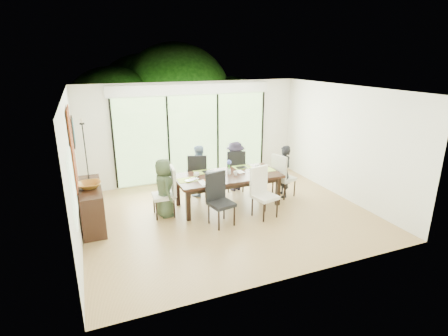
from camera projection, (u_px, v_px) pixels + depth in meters
name	position (u px, v px, depth m)	size (l,w,h in m)	color
floor	(228.00, 215.00, 7.69)	(6.00, 5.00, 0.01)	olive
ceiling	(229.00, 89.00, 6.86)	(6.00, 5.00, 0.01)	white
wall_back	(193.00, 132.00, 9.49)	(6.00, 0.02, 2.70)	white
wall_front	(295.00, 199.00, 5.06)	(6.00, 0.02, 2.70)	white
wall_left	(72.00, 173.00, 6.21)	(0.02, 5.00, 2.70)	white
wall_right	(344.00, 143.00, 8.35)	(0.02, 5.00, 2.70)	white
glass_doors	(194.00, 138.00, 9.50)	(4.20, 0.02, 2.30)	#598C3F
blinds_header	(192.00, 89.00, 9.10)	(4.40, 0.06, 0.28)	white
mullion_a	(114.00, 145.00, 8.75)	(0.05, 0.04, 2.30)	black
mullion_b	(168.00, 140.00, 9.25)	(0.05, 0.04, 2.30)	black
mullion_c	(218.00, 136.00, 9.74)	(0.05, 0.04, 2.30)	black
mullion_d	(262.00, 132.00, 10.24)	(0.05, 0.04, 2.30)	black
side_window	(73.00, 187.00, 5.12)	(0.02, 0.90, 1.00)	#8CAD7F
deck	(186.00, 171.00, 10.71)	(6.00, 1.80, 0.10)	brown
rail_top	(178.00, 146.00, 11.23)	(6.00, 0.08, 0.06)	brown
foliage_left	(115.00, 118.00, 11.20)	(3.20, 3.20, 3.20)	#14380F
foliage_mid	(176.00, 101.00, 12.40)	(4.00, 4.00, 4.00)	#14380F
foliage_right	(231.00, 116.00, 12.50)	(2.80, 2.80, 2.80)	#14380F
foliage_far	(145.00, 105.00, 12.72)	(3.60, 3.60, 3.60)	#14380F
table_top	(228.00, 176.00, 7.96)	(2.39, 1.09, 0.06)	black
table_apron	(228.00, 180.00, 7.99)	(2.19, 0.90, 0.10)	black
table_leg_fl	(188.00, 205.00, 7.31)	(0.09, 0.09, 0.69)	black
table_leg_fr	(278.00, 191.00, 8.08)	(0.09, 0.09, 0.69)	black
table_leg_bl	(178.00, 191.00, 8.07)	(0.09, 0.09, 0.69)	black
table_leg_br	(261.00, 180.00, 8.84)	(0.09, 0.09, 0.69)	black
chair_left_end	(163.00, 192.00, 7.48)	(0.46, 0.46, 1.09)	white
chair_right_end	(284.00, 175.00, 8.55)	(0.46, 0.46, 1.09)	beige
chair_far_left	(198.00, 174.00, 8.61)	(0.46, 0.46, 1.09)	black
chair_far_right	(235.00, 170.00, 8.96)	(0.46, 0.46, 1.09)	black
chair_near_left	(221.00, 200.00, 7.07)	(0.46, 0.46, 1.09)	black
chair_near_right	(265.00, 193.00, 7.42)	(0.46, 0.46, 1.09)	white
person_left_end	(164.00, 188.00, 7.46)	(0.60, 0.38, 1.28)	#3E4F34
person_right_end	(284.00, 171.00, 8.51)	(0.60, 0.38, 1.28)	black
person_far_left	(198.00, 171.00, 8.56)	(0.60, 0.38, 1.28)	#7C95B3
person_far_right	(235.00, 166.00, 8.91)	(0.60, 0.38, 1.28)	black
placemat_left	(188.00, 180.00, 7.62)	(0.44, 0.32, 0.01)	#A5BA42
placemat_right	(265.00, 170.00, 8.29)	(0.44, 0.32, 0.01)	#9EBE43
placemat_far_l	(204.00, 172.00, 8.15)	(0.44, 0.32, 0.01)	#8DAA3C
placemat_far_r	(242.00, 167.00, 8.50)	(0.44, 0.32, 0.01)	#9EC646
placemat_paper	(210.00, 182.00, 7.49)	(0.44, 0.32, 0.01)	white
tablet_far_l	(208.00, 172.00, 8.13)	(0.26, 0.18, 0.01)	black
tablet_far_r	(241.00, 167.00, 8.44)	(0.24, 0.17, 0.01)	black
papers	(256.00, 172.00, 8.16)	(0.30, 0.22, 0.00)	white
platter_base	(210.00, 181.00, 7.49)	(0.26, 0.26, 0.02)	white
platter_snacks	(210.00, 180.00, 7.48)	(0.20, 0.20, 0.01)	#C36017
vase	(229.00, 171.00, 8.00)	(0.08, 0.08, 0.12)	silver
hyacinth_stems	(229.00, 166.00, 7.96)	(0.04, 0.04, 0.16)	#337226
hyacinth_blooms	(229.00, 162.00, 7.93)	(0.11, 0.11, 0.11)	#5365D0
laptop	(193.00, 180.00, 7.56)	(0.33, 0.21, 0.03)	silver
cup_a	(196.00, 175.00, 7.82)	(0.12, 0.12, 0.10)	white
cup_b	(236.00, 173.00, 7.90)	(0.10, 0.10, 0.09)	white
cup_c	(257.00, 168.00, 8.31)	(0.12, 0.12, 0.10)	white
book	(237.00, 172.00, 8.08)	(0.16, 0.22, 0.02)	white
sideboard	(92.00, 206.00, 7.10)	(0.42, 1.51, 0.85)	black
bowl	(89.00, 185.00, 6.87)	(0.45, 0.45, 0.11)	brown
candlestick_base	(89.00, 180.00, 7.28)	(0.09, 0.09, 0.04)	black
candlestick_shaft	(86.00, 152.00, 7.10)	(0.02, 0.02, 1.18)	black
candlestick_pan	(82.00, 124.00, 6.92)	(0.09, 0.09, 0.03)	black
candle	(82.00, 121.00, 6.90)	(0.03, 0.03, 0.09)	silver
tapestry	(73.00, 148.00, 6.47)	(0.02, 1.00, 1.50)	#9A3916
art_frame	(73.00, 132.00, 7.60)	(0.03, 0.55, 0.65)	black
art_canvas	(74.00, 132.00, 7.61)	(0.01, 0.45, 0.55)	#163F48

